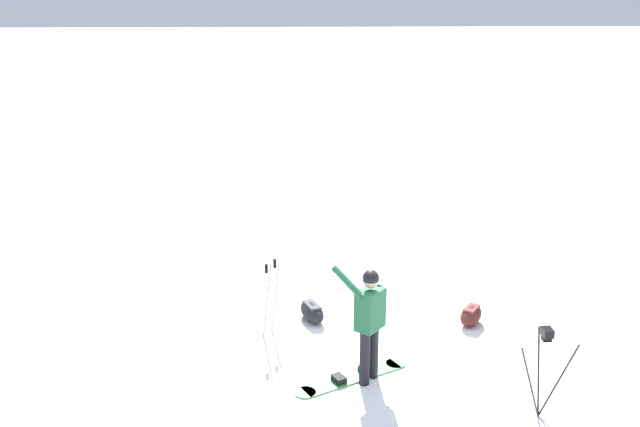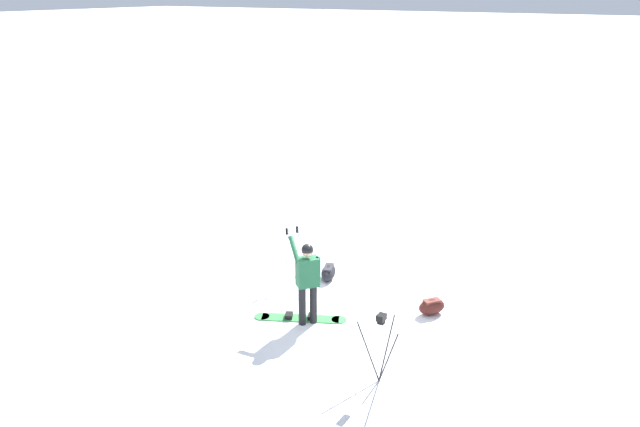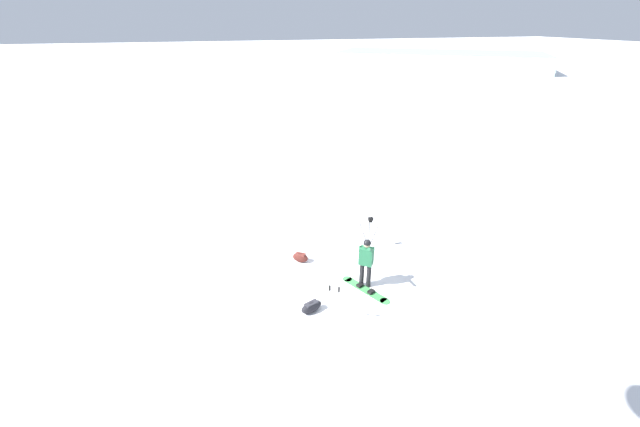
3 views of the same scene
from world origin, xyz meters
TOP-DOWN VIEW (x-y plane):
  - ground_plane at (0.00, 0.00)m, footprint 300.00×300.00m
  - snowboarder at (-0.42, -0.53)m, footprint 0.75×0.47m
  - snowboard at (-0.63, -0.47)m, footprint 1.62×0.95m
  - gear_bag_large at (1.45, 1.01)m, footprint 0.56×0.61m
  - camera_tripod at (1.58, -1.52)m, footprint 0.74×0.54m
  - gear_bag_small at (-1.07, 1.35)m, footprint 0.50×0.71m
  - ski_poles at (-1.72, 0.92)m, footprint 0.30×0.28m

SIDE VIEW (x-z plane):
  - ground_plane at x=0.00m, z-range 0.00..0.00m
  - snowboard at x=-0.63m, z-range -0.03..0.07m
  - gear_bag_small at x=-1.07m, z-range 0.01..0.31m
  - gear_bag_large at x=1.45m, z-range 0.01..0.32m
  - ski_poles at x=-1.72m, z-range 0.19..1.40m
  - camera_tripod at x=1.58m, z-range 0.27..1.48m
  - snowboarder at x=-0.42m, z-range 0.16..1.80m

